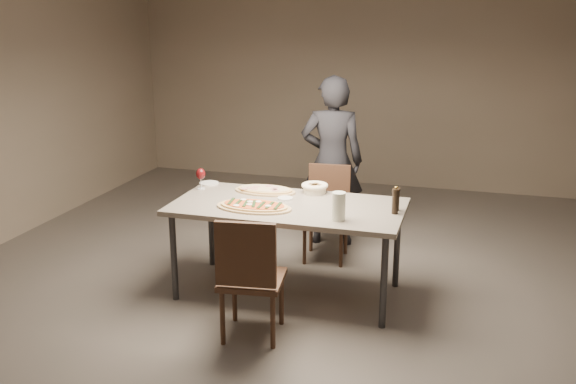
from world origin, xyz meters
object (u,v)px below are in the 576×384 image
(pepper_mill_left, at_px, (395,201))
(carafe, at_px, (339,206))
(ham_pizza, at_px, (265,190))
(bread_basket, at_px, (315,187))
(chair_far, at_px, (327,207))
(zucchini_pizza, at_px, (254,206))
(diner, at_px, (332,161))
(chair_near, at_px, (250,273))
(dining_table, at_px, (288,211))

(pepper_mill_left, height_order, carafe, pepper_mill_left)
(ham_pizza, height_order, carafe, carafe)
(ham_pizza, distance_m, bread_basket, 0.41)
(bread_basket, bearing_deg, chair_far, 90.27)
(zucchini_pizza, height_order, chair_far, chair_far)
(zucchini_pizza, relative_size, diner, 0.36)
(pepper_mill_left, distance_m, diner, 1.45)
(bread_basket, height_order, carafe, carafe)
(zucchini_pizza, bearing_deg, diner, 98.80)
(pepper_mill_left, bearing_deg, ham_pizza, 165.96)
(bread_basket, distance_m, chair_far, 0.59)
(bread_basket, bearing_deg, zucchini_pizza, -122.34)
(chair_far, height_order, diner, diner)
(zucchini_pizza, xyz_separation_m, chair_far, (0.34, 1.04, -0.29))
(bread_basket, distance_m, chair_near, 1.23)
(diner, bearing_deg, dining_table, 76.14)
(chair_near, bearing_deg, carafe, 40.75)
(chair_near, xyz_separation_m, diner, (0.10, 2.05, 0.31))
(diner, bearing_deg, pepper_mill_left, 110.94)
(diner, bearing_deg, bread_basket, 82.71)
(chair_near, xyz_separation_m, chair_far, (0.15, 1.68, -0.03))
(bread_basket, relative_size, pepper_mill_left, 1.04)
(dining_table, bearing_deg, chair_near, -92.30)
(dining_table, bearing_deg, diner, 86.69)
(chair_far, xyz_separation_m, diner, (-0.05, 0.37, 0.34))
(chair_far, relative_size, diner, 0.52)
(ham_pizza, relative_size, chair_far, 0.61)
(dining_table, xyz_separation_m, diner, (0.07, 1.24, 0.12))
(zucchini_pizza, height_order, bread_basket, bread_basket)
(dining_table, height_order, diner, diner)
(ham_pizza, distance_m, chair_far, 0.77)
(bread_basket, height_order, diner, diner)
(ham_pizza, xyz_separation_m, diner, (0.35, 0.96, 0.05))
(zucchini_pizza, distance_m, bread_basket, 0.64)
(zucchini_pizza, xyz_separation_m, pepper_mill_left, (1.05, 0.17, 0.08))
(ham_pizza, height_order, bread_basket, bread_basket)
(carafe, xyz_separation_m, chair_far, (-0.34, 1.13, -0.38))
(ham_pizza, bearing_deg, carafe, -18.65)
(bread_basket, xyz_separation_m, pepper_mill_left, (0.71, -0.37, 0.05))
(dining_table, xyz_separation_m, zucchini_pizza, (-0.22, -0.17, 0.07))
(pepper_mill_left, relative_size, chair_far, 0.25)
(dining_table, xyz_separation_m, pepper_mill_left, (0.83, 0.00, 0.16))
(ham_pizza, distance_m, carafe, 0.92)
(pepper_mill_left, distance_m, chair_near, 1.23)
(bread_basket, distance_m, carafe, 0.72)
(zucchini_pizza, distance_m, ham_pizza, 0.45)
(pepper_mill_left, bearing_deg, zucchini_pizza, -170.68)
(pepper_mill_left, xyz_separation_m, chair_near, (-0.86, -0.81, -0.34))
(pepper_mill_left, xyz_separation_m, chair_far, (-0.71, 0.87, -0.37))
(dining_table, bearing_deg, carafe, -29.79)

